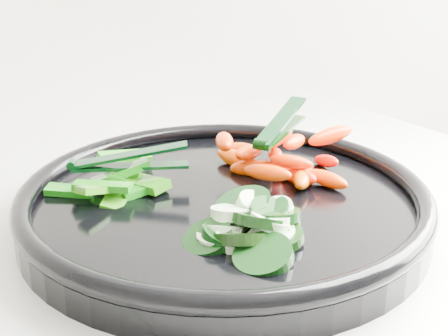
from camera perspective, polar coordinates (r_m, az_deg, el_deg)
veggie_tray at (r=0.57m, az=0.00°, el=-3.23°), size 0.44×0.44×0.04m
cucumber_pile at (r=0.50m, az=2.25°, el=-5.31°), size 0.11×0.12×0.04m
carrot_pile at (r=0.62m, az=4.88°, el=1.08°), size 0.15×0.16×0.05m
pepper_pile at (r=0.59m, az=-9.40°, el=-1.21°), size 0.12×0.09×0.04m
tong_carrot at (r=0.61m, az=5.11°, el=3.77°), size 0.10×0.07×0.02m
tong_pepper at (r=0.60m, az=-8.93°, el=0.65°), size 0.11×0.07×0.02m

